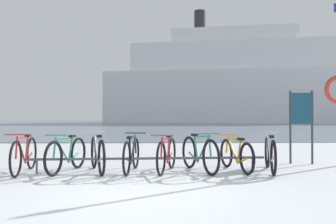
# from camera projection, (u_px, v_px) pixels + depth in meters

# --- Properties ---
(ground) EXTENTS (80.00, 132.00, 0.08)m
(ground) POSITION_uv_depth(u_px,v_px,m) (158.00, 123.00, 58.81)
(ground) COLOR silver
(bike_rack) EXTENTS (4.86, 0.31, 0.31)m
(bike_rack) POSITION_uv_depth(u_px,v_px,m) (147.00, 159.00, 7.05)
(bike_rack) COLOR #4C5156
(bike_rack) RESTS_ON ground
(bicycle_0) EXTENTS (0.46, 1.74, 0.81)m
(bicycle_0) POSITION_uv_depth(u_px,v_px,m) (24.00, 155.00, 6.94)
(bicycle_0) COLOR black
(bicycle_0) RESTS_ON ground
(bicycle_1) EXTENTS (0.54, 1.69, 0.79)m
(bicycle_1) POSITION_uv_depth(u_px,v_px,m) (67.00, 155.00, 7.07)
(bicycle_1) COLOR black
(bicycle_1) RESTS_ON ground
(bicycle_2) EXTENTS (0.67, 1.68, 0.82)m
(bicycle_2) POSITION_uv_depth(u_px,v_px,m) (97.00, 154.00, 7.07)
(bicycle_2) COLOR black
(bicycle_2) RESTS_ON ground
(bicycle_3) EXTENTS (0.46, 1.65, 0.79)m
(bicycle_3) POSITION_uv_depth(u_px,v_px,m) (132.00, 155.00, 7.07)
(bicycle_3) COLOR black
(bicycle_3) RESTS_ON ground
(bicycle_4) EXTENTS (0.55, 1.60, 0.78)m
(bicycle_4) POSITION_uv_depth(u_px,v_px,m) (167.00, 155.00, 7.07)
(bicycle_4) COLOR black
(bicycle_4) RESTS_ON ground
(bicycle_5) EXTENTS (0.67, 1.66, 0.82)m
(bicycle_5) POSITION_uv_depth(u_px,v_px,m) (199.00, 154.00, 7.11)
(bicycle_5) COLOR black
(bicycle_5) RESTS_ON ground
(bicycle_6) EXTENTS (0.51, 1.65, 0.74)m
(bicycle_6) POSITION_uv_depth(u_px,v_px,m) (236.00, 155.00, 7.21)
(bicycle_6) COLOR black
(bicycle_6) RESTS_ON ground
(bicycle_7) EXTENTS (0.51, 1.72, 0.80)m
(bicycle_7) POSITION_uv_depth(u_px,v_px,m) (270.00, 154.00, 7.15)
(bicycle_7) COLOR black
(bicycle_7) RESTS_ON ground
(info_sign) EXTENTS (0.55, 0.16, 1.75)m
(info_sign) POSITION_uv_depth(u_px,v_px,m) (301.00, 115.00, 8.31)
(info_sign) COLOR #33383D
(info_sign) RESTS_ON ground
(ferry_ship) EXTENTS (48.05, 20.15, 20.23)m
(ferry_ship) POSITION_uv_depth(u_px,v_px,m) (237.00, 84.00, 61.49)
(ferry_ship) COLOR white
(ferry_ship) RESTS_ON ground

